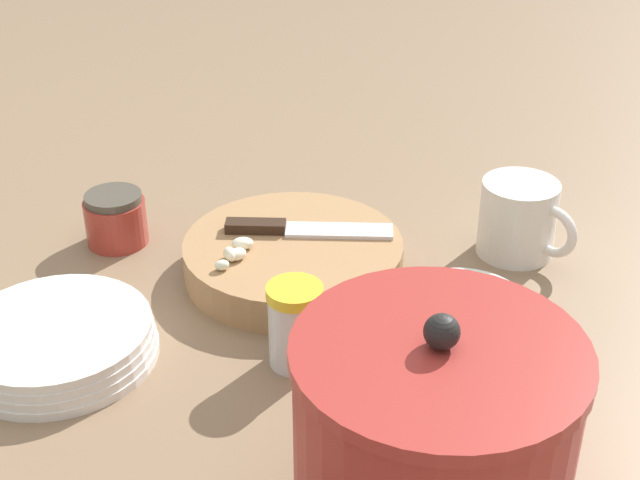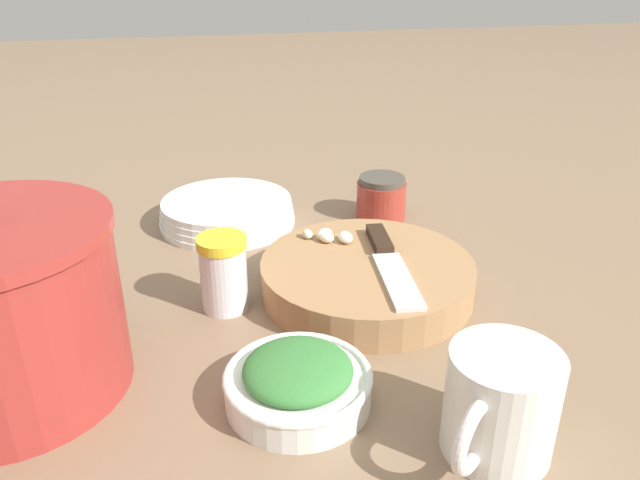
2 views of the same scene
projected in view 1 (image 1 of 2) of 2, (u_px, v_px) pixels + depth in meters
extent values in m
plane|color=#7F664C|center=(317.00, 296.00, 1.04)|extent=(5.00, 5.00, 0.00)
cylinder|color=#9E754C|center=(293.00, 257.00, 1.07)|extent=(0.26, 0.26, 0.04)
cube|color=black|center=(256.00, 226.00, 1.08)|extent=(0.08, 0.03, 0.01)
cube|color=silver|center=(339.00, 231.00, 1.08)|extent=(0.13, 0.05, 0.01)
ellipsoid|color=silver|center=(222.00, 265.00, 1.01)|extent=(0.02, 0.02, 0.01)
ellipsoid|color=#F3E8C6|center=(230.00, 254.00, 1.02)|extent=(0.02, 0.03, 0.02)
ellipsoid|color=#EDEACF|center=(243.00, 243.00, 1.05)|extent=(0.03, 0.02, 0.01)
ellipsoid|color=white|center=(237.00, 254.00, 1.02)|extent=(0.03, 0.03, 0.01)
cylinder|color=silver|center=(464.00, 315.00, 0.98)|extent=(0.14, 0.14, 0.03)
torus|color=silver|center=(465.00, 303.00, 0.97)|extent=(0.14, 0.14, 0.01)
ellipsoid|color=#387A38|center=(465.00, 298.00, 0.97)|extent=(0.10, 0.10, 0.03)
cylinder|color=silver|center=(295.00, 330.00, 0.91)|extent=(0.06, 0.06, 0.08)
cylinder|color=yellow|center=(295.00, 292.00, 0.89)|extent=(0.06, 0.06, 0.01)
cylinder|color=silver|center=(517.00, 218.00, 1.10)|extent=(0.10, 0.10, 0.10)
torus|color=silver|center=(553.00, 232.00, 1.07)|extent=(0.05, 0.06, 0.07)
cylinder|color=silver|center=(59.00, 352.00, 0.94)|extent=(0.21, 0.21, 0.01)
cylinder|color=silver|center=(58.00, 345.00, 0.93)|extent=(0.21, 0.21, 0.01)
cylinder|color=silver|center=(56.00, 337.00, 0.93)|extent=(0.20, 0.20, 0.01)
cylinder|color=silver|center=(55.00, 329.00, 0.92)|extent=(0.20, 0.20, 0.01)
cylinder|color=#9E3328|center=(116.00, 222.00, 1.14)|extent=(0.08, 0.08, 0.06)
cylinder|color=#474238|center=(113.00, 198.00, 1.12)|extent=(0.07, 0.07, 0.01)
cylinder|color=#9E2D28|center=(433.00, 441.00, 0.71)|extent=(0.22, 0.22, 0.16)
cylinder|color=#9E2D28|center=(440.00, 353.00, 0.67)|extent=(0.23, 0.23, 0.01)
sphere|color=black|center=(442.00, 332.00, 0.66)|extent=(0.03, 0.03, 0.03)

